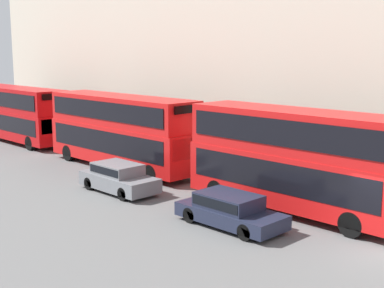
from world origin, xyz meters
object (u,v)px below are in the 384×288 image
bus_second_in_queue (121,128)px  car_hatchback (119,177)px  bus_leading (294,156)px  car_dark_sedan (230,209)px  pedestrian (324,185)px  bus_third_in_queue (17,112)px

bus_second_in_queue → car_hatchback: (-3.40, -4.22, -1.62)m
bus_leading → car_dark_sedan: (-3.40, 0.63, -1.74)m
car_hatchback → pedestrian: 9.92m
bus_leading → bus_second_in_queue: (0.00, 12.17, -0.07)m
car_hatchback → pedestrian: (5.98, -7.92, -0.02)m
bus_third_in_queue → pedestrian: bus_third_in_queue is taller
pedestrian → bus_leading: bearing=-179.4°
car_hatchback → pedestrian: size_ratio=2.71×
bus_third_in_queue → car_dark_sedan: bearing=-97.9°
bus_third_in_queue → pedestrian: bearing=-84.1°
bus_third_in_queue → car_hatchback: (-3.40, -17.17, -1.53)m
bus_third_in_queue → bus_second_in_queue: bearing=-90.0°
bus_second_in_queue → car_hatchback: bus_second_in_queue is taller
bus_third_in_queue → pedestrian: (2.58, -25.08, -1.55)m
bus_second_in_queue → car_dark_sedan: bus_second_in_queue is taller
bus_leading → pedestrian: bus_leading is taller
bus_second_in_queue → car_hatchback: bearing=-128.8°
bus_second_in_queue → pedestrian: (2.58, -12.14, -1.63)m
bus_leading → pedestrian: bearing=0.6°
bus_second_in_queue → car_dark_sedan: (-3.40, -11.53, -1.67)m
bus_leading → car_dark_sedan: bus_leading is taller
bus_leading → bus_third_in_queue: bus_leading is taller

